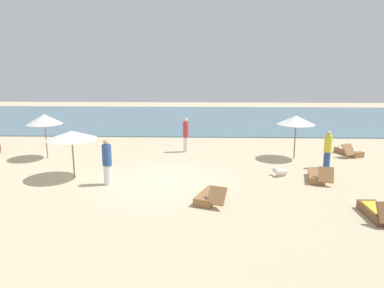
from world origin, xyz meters
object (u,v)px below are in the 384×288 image
object	(u,v)px
lounger_3	(377,212)
person_1	(328,149)
lounger_1	(317,176)
lounger_5	(349,152)
dog	(281,172)
person_2	(186,134)
umbrella_4	(44,119)
umbrella_1	(72,135)
umbrella_0	(296,120)
person_3	(107,162)
lounger_0	(210,196)

from	to	relation	value
lounger_3	person_1	world-z (taller)	person_1
lounger_1	lounger_5	bearing A→B (deg)	56.03
lounger_5	dog	world-z (taller)	lounger_5
person_2	lounger_3	bearing A→B (deg)	-53.02
lounger_1	lounger_5	xyz separation A→B (m)	(2.88, 4.27, 0.01)
umbrella_4	lounger_3	xyz separation A→B (m)	(13.11, -6.79, -1.79)
umbrella_1	lounger_5	bearing A→B (deg)	18.21
umbrella_0	person_3	world-z (taller)	umbrella_0
lounger_3	person_1	bearing A→B (deg)	87.68
dog	umbrella_4	bearing A→B (deg)	166.63
lounger_1	umbrella_0	bearing A→B (deg)	91.65
person_1	umbrella_4	bearing A→B (deg)	174.45
umbrella_1	lounger_5	distance (m)	13.59
umbrella_1	lounger_5	world-z (taller)	umbrella_1
umbrella_0	person_1	distance (m)	2.23
lounger_1	person_3	xyz separation A→B (m)	(-8.32, -0.78, 0.74)
lounger_3	lounger_5	distance (m)	8.20
dog	lounger_1	bearing A→B (deg)	-21.07
lounger_1	person_1	xyz separation A→B (m)	(0.97, 1.84, 0.69)
umbrella_0	person_2	world-z (taller)	umbrella_0
umbrella_0	lounger_5	world-z (taller)	umbrella_0
umbrella_0	umbrella_1	xyz separation A→B (m)	(-9.84, -3.43, -0.13)
umbrella_1	person_3	xyz separation A→B (m)	(1.62, -0.84, -0.89)
umbrella_0	umbrella_4	world-z (taller)	umbrella_4
lounger_3	umbrella_1	bearing A→B (deg)	160.89
lounger_5	dog	size ratio (longest dim) A/B	2.48
umbrella_0	person_1	bearing A→B (deg)	-56.97
lounger_3	lounger_5	world-z (taller)	lounger_3
umbrella_1	umbrella_4	bearing A→B (deg)	128.14
person_2	person_3	size ratio (longest dim) A/B	1.01
person_1	person_3	distance (m)	9.66
umbrella_4	person_2	distance (m)	7.07
umbrella_0	person_1	size ratio (longest dim) A/B	1.26
lounger_3	lounger_1	bearing A→B (deg)	101.55
lounger_5	lounger_3	bearing A→B (deg)	-105.07
lounger_5	person_3	world-z (taller)	person_3
lounger_1	dog	size ratio (longest dim) A/B	2.45
lounger_3	dog	distance (m)	4.67
umbrella_4	lounger_0	distance (m)	9.91
umbrella_1	umbrella_4	world-z (taller)	umbrella_4
lounger_3	person_1	xyz separation A→B (m)	(0.22, 5.49, 0.68)
umbrella_1	umbrella_4	distance (m)	3.93
person_2	dog	size ratio (longest dim) A/B	2.53
person_3	person_1	bearing A→B (deg)	15.80
lounger_0	person_3	xyz separation A→B (m)	(-3.95, 1.65, 0.74)
lounger_1	person_1	size ratio (longest dim) A/B	1.04
umbrella_4	dog	bearing A→B (deg)	-13.37
person_3	lounger_5	bearing A→B (deg)	24.30
umbrella_0	dog	xyz separation A→B (m)	(-1.26, -2.97, -1.75)
person_2	person_3	distance (m)	6.15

